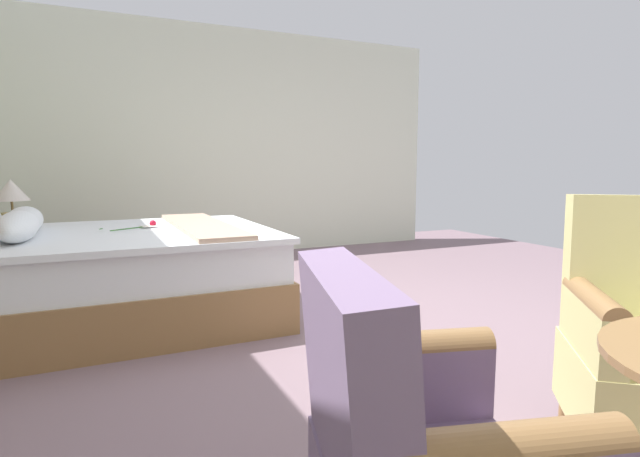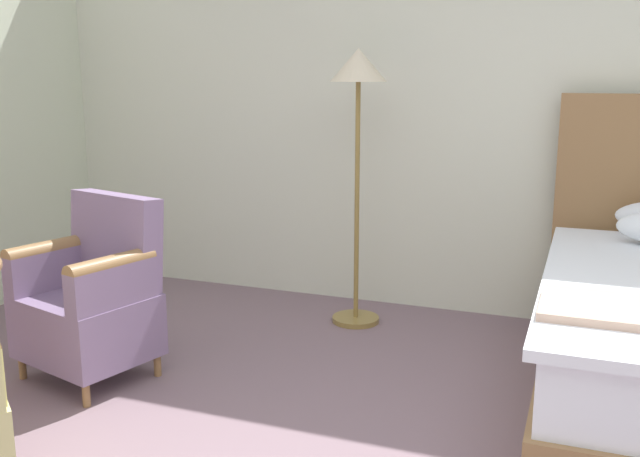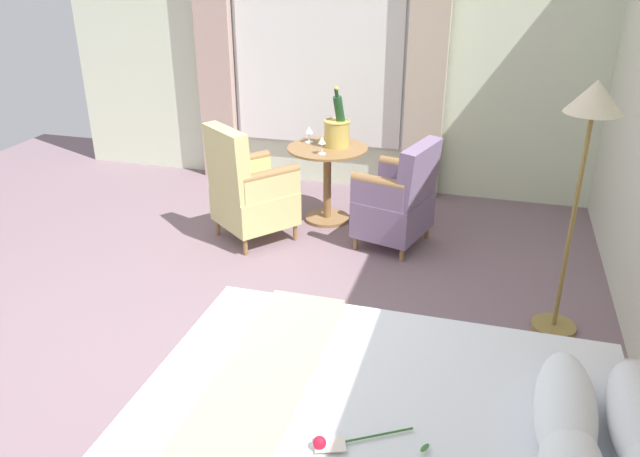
{
  "view_description": "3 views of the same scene",
  "coord_description": "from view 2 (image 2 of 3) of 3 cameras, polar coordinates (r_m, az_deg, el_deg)",
  "views": [
    {
      "loc": [
        -2.8,
        1.66,
        1.09
      ],
      "look_at": [
        -0.75,
        0.71,
        0.81
      ],
      "focal_mm": 28.0,
      "sensor_mm": 36.0,
      "label": 1
    },
    {
      "loc": [
        0.24,
        -1.65,
        1.45
      ],
      "look_at": [
        -0.66,
        0.71,
        0.9
      ],
      "focal_mm": 40.0,
      "sensor_mm": 36.0,
      "label": 2
    },
    {
      "loc": [
        2.68,
        1.7,
        2.25
      ],
      "look_at": [
        -0.52,
        0.79,
        0.74
      ],
      "focal_mm": 35.0,
      "sensor_mm": 36.0,
      "label": 3
    }
  ],
  "objects": [
    {
      "name": "floor_lamp_brass",
      "position": [
        4.07,
        3.06,
        10.18
      ],
      "size": [
        0.32,
        0.32,
        1.6
      ],
      "color": "olive",
      "rests_on": "ground"
    },
    {
      "name": "armchair_by_window",
      "position": [
        3.63,
        -17.75,
        -5.33
      ],
      "size": [
        0.69,
        0.65,
        0.88
      ],
      "color": "olive",
      "rests_on": "ground"
    },
    {
      "name": "wall_headboard_side",
      "position": [
        4.36,
        18.01,
        10.55
      ],
      "size": [
        6.59,
        0.12,
        2.74
      ],
      "color": "silver",
      "rests_on": "ground"
    }
  ]
}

